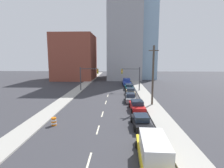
{
  "coord_description": "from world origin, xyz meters",
  "views": [
    {
      "loc": [
        2.23,
        -3.96,
        7.76
      ],
      "look_at": [
        0.81,
        33.49,
        2.2
      ],
      "focal_mm": 28.0,
      "sensor_mm": 36.0,
      "label": 1
    }
  ],
  "objects_px": {
    "traffic_barrel": "(54,122)",
    "pickup_truck_blue": "(127,82)",
    "sedan_tan": "(130,91)",
    "traffic_signal_left": "(86,75)",
    "sedan_gray": "(131,98)",
    "traffic_signal_right": "(134,75)",
    "box_truck_yellow": "(154,151)",
    "sedan_teal": "(129,87)",
    "sedan_red": "(137,106)",
    "sedan_black": "(141,121)",
    "utility_pole_right_mid": "(153,75)"
  },
  "relations": [
    {
      "from": "traffic_barrel",
      "to": "pickup_truck_blue",
      "type": "distance_m",
      "value": 32.57
    },
    {
      "from": "traffic_barrel",
      "to": "sedan_tan",
      "type": "height_order",
      "value": "sedan_tan"
    },
    {
      "from": "traffic_signal_left",
      "to": "sedan_gray",
      "type": "distance_m",
      "value": 14.51
    },
    {
      "from": "traffic_signal_right",
      "to": "box_truck_yellow",
      "type": "distance_m",
      "value": 29.15
    },
    {
      "from": "traffic_barrel",
      "to": "sedan_tan",
      "type": "bearing_deg",
      "value": 60.81
    },
    {
      "from": "box_truck_yellow",
      "to": "sedan_teal",
      "type": "distance_m",
      "value": 30.65
    },
    {
      "from": "traffic_barrel",
      "to": "sedan_red",
      "type": "xyz_separation_m",
      "value": [
        10.29,
        6.48,
        0.21
      ]
    },
    {
      "from": "traffic_signal_right",
      "to": "sedan_tan",
      "type": "bearing_deg",
      "value": -104.32
    },
    {
      "from": "traffic_barrel",
      "to": "sedan_tan",
      "type": "xyz_separation_m",
      "value": [
        10.07,
        18.03,
        0.16
      ]
    },
    {
      "from": "sedan_black",
      "to": "sedan_teal",
      "type": "xyz_separation_m",
      "value": [
        0.04,
        23.7,
        0.01
      ]
    },
    {
      "from": "traffic_signal_left",
      "to": "sedan_red",
      "type": "xyz_separation_m",
      "value": [
        10.57,
        -15.57,
        -3.03
      ]
    },
    {
      "from": "traffic_barrel",
      "to": "sedan_gray",
      "type": "xyz_separation_m",
      "value": [
        9.67,
        11.93,
        0.2
      ]
    },
    {
      "from": "sedan_black",
      "to": "sedan_tan",
      "type": "relative_size",
      "value": 0.99
    },
    {
      "from": "traffic_signal_right",
      "to": "box_truck_yellow",
      "type": "height_order",
      "value": "traffic_signal_right"
    },
    {
      "from": "traffic_barrel",
      "to": "sedan_teal",
      "type": "xyz_separation_m",
      "value": [
        10.1,
        23.7,
        0.18
      ]
    },
    {
      "from": "sedan_tan",
      "to": "sedan_teal",
      "type": "height_order",
      "value": "sedan_teal"
    },
    {
      "from": "traffic_barrel",
      "to": "sedan_tan",
      "type": "distance_m",
      "value": 20.65
    },
    {
      "from": "traffic_signal_right",
      "to": "pickup_truck_blue",
      "type": "bearing_deg",
      "value": 97.9
    },
    {
      "from": "box_truck_yellow",
      "to": "traffic_signal_left",
      "type": "bearing_deg",
      "value": 111.54
    },
    {
      "from": "traffic_barrel",
      "to": "sedan_black",
      "type": "bearing_deg",
      "value": -0.05
    },
    {
      "from": "box_truck_yellow",
      "to": "sedan_gray",
      "type": "xyz_separation_m",
      "value": [
        -0.44,
        18.88,
        -0.27
      ]
    },
    {
      "from": "utility_pole_right_mid",
      "to": "traffic_barrel",
      "type": "relative_size",
      "value": 10.28
    },
    {
      "from": "utility_pole_right_mid",
      "to": "pickup_truck_blue",
      "type": "relative_size",
      "value": 1.62
    },
    {
      "from": "sedan_black",
      "to": "traffic_signal_left",
      "type": "bearing_deg",
      "value": 112.19
    },
    {
      "from": "traffic_signal_left",
      "to": "sedan_tan",
      "type": "distance_m",
      "value": 11.52
    },
    {
      "from": "traffic_signal_right",
      "to": "sedan_red",
      "type": "bearing_deg",
      "value": -92.97
    },
    {
      "from": "sedan_black",
      "to": "sedan_gray",
      "type": "relative_size",
      "value": 0.94
    },
    {
      "from": "box_truck_yellow",
      "to": "sedan_red",
      "type": "bearing_deg",
      "value": 91.08
    },
    {
      "from": "sedan_black",
      "to": "sedan_gray",
      "type": "bearing_deg",
      "value": 88.94
    },
    {
      "from": "sedan_red",
      "to": "sedan_tan",
      "type": "bearing_deg",
      "value": 87.78
    },
    {
      "from": "traffic_barrel",
      "to": "pickup_truck_blue",
      "type": "xyz_separation_m",
      "value": [
        9.85,
        31.04,
        0.31
      ]
    },
    {
      "from": "sedan_teal",
      "to": "traffic_signal_right",
      "type": "bearing_deg",
      "value": -61.75
    },
    {
      "from": "sedan_black",
      "to": "sedan_red",
      "type": "distance_m",
      "value": 6.5
    },
    {
      "from": "utility_pole_right_mid",
      "to": "sedan_tan",
      "type": "relative_size",
      "value": 2.14
    },
    {
      "from": "sedan_red",
      "to": "traffic_barrel",
      "type": "bearing_deg",
      "value": -151.1
    },
    {
      "from": "traffic_signal_left",
      "to": "traffic_signal_right",
      "type": "bearing_deg",
      "value": 0.0
    },
    {
      "from": "traffic_signal_left",
      "to": "sedan_tan",
      "type": "xyz_separation_m",
      "value": [
        10.35,
        -4.02,
        -3.07
      ]
    },
    {
      "from": "sedan_tan",
      "to": "pickup_truck_blue",
      "type": "relative_size",
      "value": 0.76
    },
    {
      "from": "traffic_signal_right",
      "to": "traffic_barrel",
      "type": "relative_size",
      "value": 5.97
    },
    {
      "from": "sedan_tan",
      "to": "sedan_teal",
      "type": "xyz_separation_m",
      "value": [
        0.03,
        5.67,
        0.02
      ]
    },
    {
      "from": "sedan_gray",
      "to": "pickup_truck_blue",
      "type": "height_order",
      "value": "pickup_truck_blue"
    },
    {
      "from": "traffic_barrel",
      "to": "sedan_black",
      "type": "distance_m",
      "value": 10.06
    },
    {
      "from": "box_truck_yellow",
      "to": "sedan_black",
      "type": "relative_size",
      "value": 1.42
    },
    {
      "from": "sedan_red",
      "to": "pickup_truck_blue",
      "type": "height_order",
      "value": "pickup_truck_blue"
    },
    {
      "from": "traffic_signal_right",
      "to": "sedan_tan",
      "type": "relative_size",
      "value": 1.24
    },
    {
      "from": "sedan_teal",
      "to": "box_truck_yellow",
      "type": "bearing_deg",
      "value": -92.85
    },
    {
      "from": "box_truck_yellow",
      "to": "sedan_teal",
      "type": "xyz_separation_m",
      "value": [
        -0.01,
        30.65,
        -0.3
      ]
    },
    {
      "from": "sedan_teal",
      "to": "sedan_black",
      "type": "bearing_deg",
      "value": -92.98
    },
    {
      "from": "sedan_black",
      "to": "sedan_gray",
      "type": "height_order",
      "value": "sedan_gray"
    },
    {
      "from": "sedan_gray",
      "to": "sedan_tan",
      "type": "bearing_deg",
      "value": 88.8
    }
  ]
}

